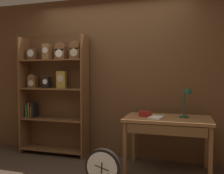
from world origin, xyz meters
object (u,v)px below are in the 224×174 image
desk_lamp (187,98)px  workbench (167,124)px  bookshelf (54,91)px  toolbox_small (145,114)px  round_clock_large (103,168)px  open_repair_manual (156,117)px

desk_lamp → workbench: bearing=-171.3°
bookshelf → workbench: 1.96m
workbench → desk_lamp: bearing=8.7°
workbench → toolbox_small: size_ratio=6.99×
bookshelf → toolbox_small: size_ratio=11.85×
round_clock_large → bookshelf: bearing=140.2°
bookshelf → round_clock_large: (1.21, -1.01, -0.82)m
desk_lamp → round_clock_large: 1.43m
desk_lamp → open_repair_manual: (-0.39, -0.13, -0.25)m
bookshelf → workbench: size_ratio=1.70×
bookshelf → open_repair_manual: 1.82m
desk_lamp → round_clock_large: desk_lamp is taller
bookshelf → toolbox_small: bearing=-10.6°
open_repair_manual → toolbox_small: bearing=163.8°
desk_lamp → toolbox_small: bearing=-175.9°
toolbox_small → open_repair_manual: toolbox_small is taller
workbench → round_clock_large: 1.07m
bookshelf → toolbox_small: 1.64m
workbench → open_repair_manual: bearing=-145.5°
toolbox_small → open_repair_manual: bearing=-29.3°
desk_lamp → open_repair_manual: desk_lamp is taller
round_clock_large → toolbox_small: bearing=61.5°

